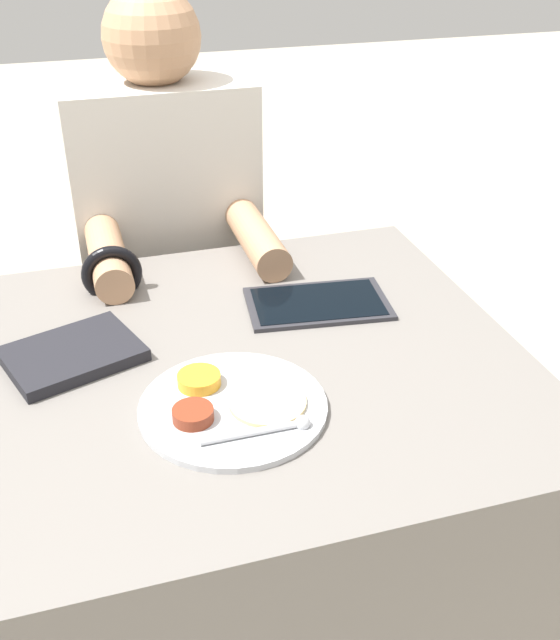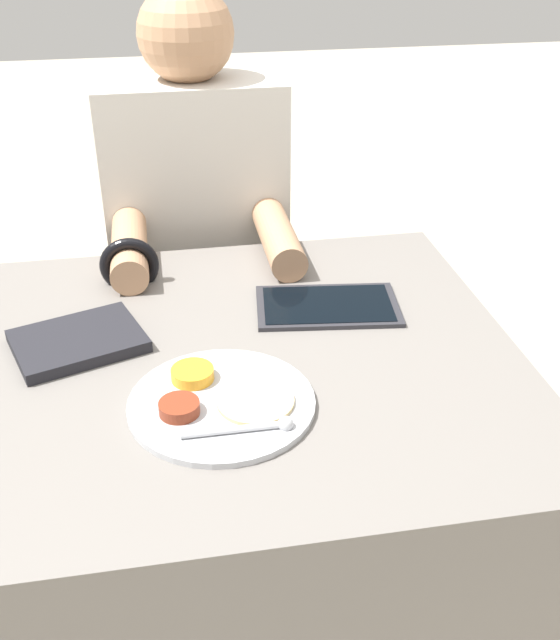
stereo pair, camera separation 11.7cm
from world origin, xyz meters
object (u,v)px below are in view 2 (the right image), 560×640
(thali_tray, at_px, (220,402))
(person_diner, at_px, (200,276))
(tablet_device, at_px, (328,306))
(red_notebook, at_px, (78,342))

(thali_tray, height_order, person_diner, person_diner)
(tablet_device, relative_size, person_diner, 0.22)
(red_notebook, xyz_separation_m, person_diner, (0.23, 0.51, -0.16))
(thali_tray, bearing_deg, tablet_device, 49.08)
(thali_tray, xyz_separation_m, person_diner, (0.02, 0.70, -0.16))
(red_notebook, height_order, tablet_device, red_notebook)
(red_notebook, xyz_separation_m, tablet_device, (0.43, 0.05, -0.00))
(red_notebook, bearing_deg, tablet_device, 6.90)
(thali_tray, bearing_deg, person_diner, 88.22)
(red_notebook, distance_m, person_diner, 0.58)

